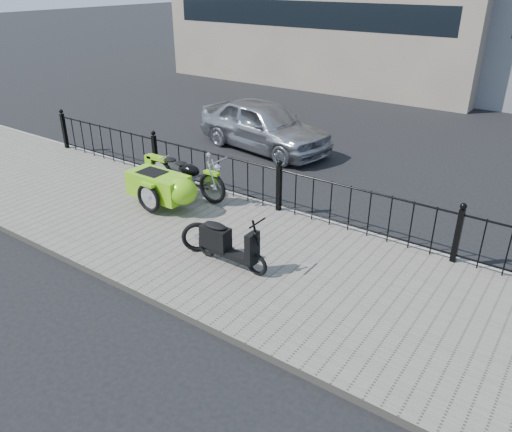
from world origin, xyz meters
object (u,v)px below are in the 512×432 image
Objects in this scene: motorcycle_sidecar at (170,185)px; scooter at (226,244)px; sedan_car at (264,125)px; spare_tire at (198,237)px.

motorcycle_sidecar is 1.61× the size of scooter.
motorcycle_sidecar is at bearing -161.39° from sedan_car.
scooter is at bearing -2.60° from spare_tire.
scooter is 2.54× the size of spare_tire.
sedan_car is at bearing 118.95° from scooter.
sedan_car reaches higher than scooter.
motorcycle_sidecar is 2.63m from scooter.
motorcycle_sidecar is 4.54m from sedan_car.
scooter is 6.40m from sedan_car.
scooter is 0.67m from spare_tire.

